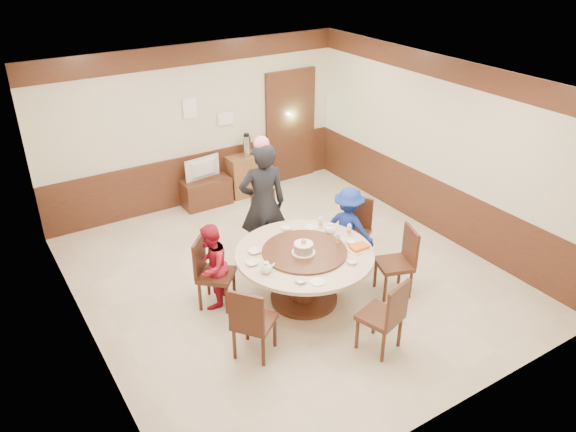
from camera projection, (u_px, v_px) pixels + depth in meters
room at (289, 209)px, 7.59m from camera, size 6.00×6.04×2.84m
banquet_table at (304, 266)px, 7.32m from camera, size 1.80×1.80×0.78m
chair_0 at (353, 242)px, 8.33m from camera, size 0.61×0.61×0.97m
chair_1 at (271, 236)px, 8.50m from camera, size 0.48×0.49×0.97m
chair_2 at (215, 284)px, 7.36m from camera, size 0.62×0.62×0.97m
chair_3 at (254, 333)px, 6.49m from camera, size 0.62×0.62×0.97m
chair_4 at (381, 327)px, 6.58m from camera, size 0.55×0.55×0.97m
chair_5 at (395, 273)px, 7.59m from camera, size 0.57×0.56×0.97m
person_standing at (263, 204)px, 8.03m from camera, size 0.77×0.61×1.88m
person_red at (211, 266)px, 7.23m from camera, size 0.71×0.72×1.17m
person_blue at (348, 227)px, 8.10m from camera, size 0.77×0.91×1.22m
birthday_cake at (303, 248)px, 7.12m from camera, size 0.30×0.30×0.20m
teapot_left at (266, 268)px, 6.78m from camera, size 0.17×0.15×0.13m
teapot_right at (330, 229)px, 7.64m from camera, size 0.17×0.15×0.13m
bowl_0 at (254, 252)px, 7.20m from camera, size 0.16×0.16×0.04m
bowl_1 at (352, 262)px, 6.98m from camera, size 0.14×0.14×0.04m
bowl_2 at (301, 281)px, 6.62m from camera, size 0.14×0.14×0.03m
bowl_3 at (351, 242)px, 7.41m from camera, size 0.15×0.15×0.05m
bowl_4 at (252, 263)px, 6.95m from camera, size 0.15×0.15×0.04m
bowl_5 at (286, 228)px, 7.74m from camera, size 0.15×0.15×0.05m
saucer_near at (318, 282)px, 6.61m from camera, size 0.18×0.18×0.01m
saucer_far at (311, 227)px, 7.81m from camera, size 0.18×0.18×0.01m
shrimp_platter at (359, 248)px, 7.26m from camera, size 0.30×0.20×0.06m
bottle_0 at (338, 239)px, 7.36m from camera, size 0.06×0.06×0.16m
bottle_1 at (349, 230)px, 7.57m from camera, size 0.06×0.06×0.16m
bottle_2 at (321, 223)px, 7.75m from camera, size 0.06×0.06×0.16m
tv_stand at (206, 192)px, 10.02m from camera, size 0.85×0.45×0.50m
television at (204, 169)px, 9.81m from camera, size 0.68×0.18×0.39m
side_cabinet at (249, 174)px, 10.40m from camera, size 0.80×0.40×0.75m
thermos at (247, 146)px, 10.13m from camera, size 0.15×0.15×0.38m
notice_left at (190, 108)px, 9.43m from camera, size 0.25×0.00×0.35m
notice_right at (226, 119)px, 9.88m from camera, size 0.30×0.00×0.22m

